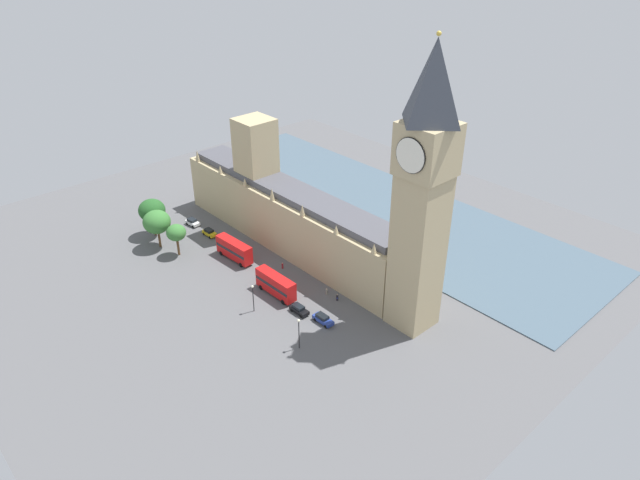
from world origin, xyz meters
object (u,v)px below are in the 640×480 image
pedestrian_kerbside (283,266)px  street_lamp_slot_13 (299,328)px  car_black_midblock (299,309)px  plane_tree_slot_11 (152,210)px  clock_tower (423,191)px  double_decker_bus_trailing (276,284)px  car_blue_corner (323,319)px  parliament_building (286,211)px  plane_tree_slot_10 (176,233)px  car_yellow_cab_far_end (209,232)px  pedestrian_by_river_gate (327,292)px  pedestrian_opposite_hall (337,298)px  double_decker_bus_near_tower (234,249)px  street_lamp_slot_12 (253,293)px  car_white_leading (192,222)px  plane_tree_under_trees (157,222)px

pedestrian_kerbside → street_lamp_slot_13: bearing=-75.9°
car_black_midblock → plane_tree_slot_11: (5.68, -48.72, 5.96)m
clock_tower → plane_tree_slot_11: (20.17, -65.67, -21.55)m
double_decker_bus_trailing → car_blue_corner: (-0.87, 13.69, -1.75)m
parliament_building → plane_tree_slot_11: bearing=-48.2°
plane_tree_slot_10 → plane_tree_slot_11: (-0.61, -12.47, 0.92)m
plane_tree_slot_11 → street_lamp_slot_13: bearing=88.7°
car_yellow_cab_far_end → pedestrian_by_river_gate: bearing=94.6°
clock_tower → car_blue_corner: clock_tower is taller
car_yellow_cab_far_end → pedestrian_by_river_gate: 38.57m
car_black_midblock → pedestrian_opposite_hall: bearing=165.0°
double_decker_bus_near_tower → car_blue_corner: (0.92, 31.34, -1.75)m
car_blue_corner → pedestrian_opposite_hall: bearing=-155.6°
street_lamp_slot_12 → double_decker_bus_trailing: bearing=-167.8°
car_yellow_cab_far_end → pedestrian_by_river_gate: (-4.39, 38.32, -0.20)m
pedestrian_opposite_hall → street_lamp_slot_13: 17.21m
pedestrian_opposite_hall → pedestrian_kerbside: size_ratio=1.04×
car_black_midblock → street_lamp_slot_13: street_lamp_slot_13 is taller
clock_tower → double_decker_bus_trailing: (13.94, -25.07, -25.76)m
car_yellow_cab_far_end → plane_tree_slot_11: (9.78, -9.43, 5.96)m
street_lamp_slot_12 → street_lamp_slot_13: size_ratio=0.94×
car_blue_corner → pedestrian_kerbside: size_ratio=3.10×
car_white_leading → street_lamp_slot_13: (10.86, 55.14, 3.72)m
car_blue_corner → parliament_building: bearing=-118.1°
clock_tower → plane_tree_slot_10: bearing=-68.7°
car_black_midblock → pedestrian_kerbside: bearing=-119.3°
clock_tower → plane_tree_under_trees: 67.21m
double_decker_bus_trailing → pedestrian_kerbside: 10.50m
pedestrian_opposite_hall → plane_tree_slot_10: plane_tree_slot_10 is taller
car_black_midblock → clock_tower: bearing=129.2°
clock_tower → street_lamp_slot_12: 39.59m
car_yellow_cab_far_end → car_black_midblock: 39.50m
clock_tower → double_decker_bus_near_tower: 51.34m
double_decker_bus_trailing → car_white_leading: bearing=-95.9°
parliament_building → plane_tree_under_trees: size_ratio=7.34×
parliament_building → pedestrian_by_river_gate: size_ratio=45.66×
double_decker_bus_trailing → double_decker_bus_near_tower: bearing=-96.8°
double_decker_bus_near_tower → street_lamp_slot_12: street_lamp_slot_12 is taller
car_black_midblock → street_lamp_slot_12: bearing=-47.6°
clock_tower → plane_tree_slot_10: clock_tower is taller
car_white_leading → street_lamp_slot_12: (10.26, 40.32, 3.49)m
car_white_leading → double_decker_bus_trailing: double_decker_bus_trailing is taller
car_yellow_cab_far_end → plane_tree_slot_11: bearing=-45.9°
double_decker_bus_trailing → car_blue_corner: size_ratio=2.26×
plane_tree_slot_11 → street_lamp_slot_12: plane_tree_slot_11 is taller
pedestrian_by_river_gate → plane_tree_slot_11: 50.19m
car_white_leading → double_decker_bus_near_tower: size_ratio=0.40×
car_black_midblock → plane_tree_slot_11: plane_tree_slot_11 is taller
street_lamp_slot_12 → plane_tree_slot_10: bearing=-90.1°
car_yellow_cab_far_end → car_blue_corner: size_ratio=0.87×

